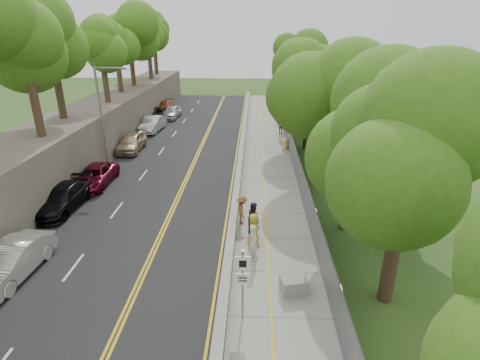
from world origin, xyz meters
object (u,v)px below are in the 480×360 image
car_1 (12,262)px  signpost (243,277)px  concrete_block (294,285)px  streetlight (103,110)px  person_far (281,127)px  construction_barrel (285,144)px  painter_0 (254,230)px  car_2 (94,176)px

car_1 → signpost: bearing=-8.6°
signpost → concrete_block: (2.15, 1.60, -1.55)m
streetlight → car_1: streetlight is taller
person_far → concrete_block: bearing=107.4°
person_far → construction_barrel: bearing=110.7°
concrete_block → construction_barrel: bearing=86.9°
painter_0 → car_2: bearing=36.3°
concrete_block → painter_0: bearing=115.5°
concrete_block → car_2: car_2 is taller
signpost → construction_barrel: 22.36m
streetlight → construction_barrel: (14.76, 5.06, -4.11)m
car_1 → person_far: (13.79, 25.04, 0.02)m
signpost → person_far: size_ratio=1.94×
streetlight → car_2: streetlight is taller
signpost → painter_0: bearing=85.7°
construction_barrel → streetlight: bearing=-161.1°
car_1 → painter_0: (11.04, 3.04, 0.15)m
streetlight → concrete_block: streetlight is taller
concrete_block → car_1: (-12.79, 0.63, 0.41)m
signpost → painter_0: (0.40, 5.27, -0.99)m
signpost → construction_barrel: size_ratio=3.23×
car_1 → painter_0: painter_0 is taller
concrete_block → car_2: (-13.33, 11.34, 0.31)m
construction_barrel → car_1: (-13.89, -19.85, 0.29)m
streetlight → construction_barrel: 16.14m
person_far → painter_0: bearing=102.5°
car_2 → painter_0: size_ratio=2.67×
painter_0 → person_far: bearing=-27.3°
car_1 → construction_barrel: bearing=58.3°
construction_barrel → car_2: 17.08m
construction_barrel → concrete_block: construction_barrel is taller
streetlight → car_1: 15.30m
painter_0 → person_far: 22.17m
construction_barrel → person_far: (-0.10, 5.19, 0.32)m
concrete_block → person_far: bearing=87.8°
streetlight → concrete_block: 21.03m
car_2 → painter_0: 13.90m
construction_barrel → car_1: car_1 is taller
person_far → streetlight: bearing=54.6°
concrete_block → person_far: (1.00, 25.67, 0.44)m
construction_barrel → car_2: bearing=-147.7°
streetlight → signpost: bearing=-55.9°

